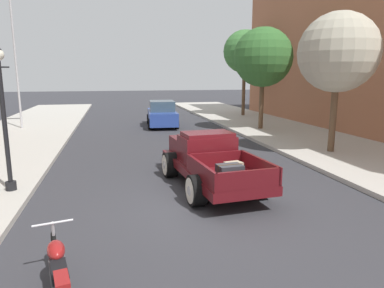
# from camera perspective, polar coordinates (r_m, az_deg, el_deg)

# --- Properties ---
(ground_plane) EXTENTS (140.00, 140.00, 0.00)m
(ground_plane) POSITION_cam_1_polar(r_m,az_deg,el_deg) (8.99, 2.64, -9.92)
(ground_plane) COLOR #333338
(hotrod_truck_maroon) EXTENTS (2.46, 5.04, 1.58)m
(hotrod_truck_maroon) POSITION_cam_1_polar(r_m,az_deg,el_deg) (10.45, 2.62, -2.57)
(hotrod_truck_maroon) COLOR #510F14
(hotrod_truck_maroon) RESTS_ON ground
(motorcycle_parked) EXTENTS (0.71, 2.08, 0.93)m
(motorcycle_parked) POSITION_cam_1_polar(r_m,az_deg,el_deg) (5.82, -21.07, -18.23)
(motorcycle_parked) COLOR black
(motorcycle_parked) RESTS_ON ground
(car_background_blue) EXTENTS (2.10, 4.41, 1.65)m
(car_background_blue) POSITION_cam_1_polar(r_m,az_deg,el_deg) (22.63, -4.94, 4.83)
(car_background_blue) COLOR #284293
(car_background_blue) RESTS_ON ground
(street_lamp_near) EXTENTS (0.50, 0.32, 3.85)m
(street_lamp_near) POSITION_cam_1_polar(r_m,az_deg,el_deg) (10.41, -28.51, 5.15)
(street_lamp_near) COLOR black
(street_lamp_near) RESTS_ON sidewalk_left
(flagpole) EXTENTS (1.74, 0.16, 9.16)m
(flagpole) POSITION_cam_1_polar(r_m,az_deg,el_deg) (23.14, -26.67, 16.29)
(flagpole) COLOR #B2B2B7
(flagpole) RESTS_ON sidewalk_left
(street_tree_nearest) EXTENTS (3.13, 3.13, 5.54)m
(street_tree_nearest) POSITION_cam_1_polar(r_m,az_deg,el_deg) (15.26, 22.78, 13.59)
(street_tree_nearest) COLOR brown
(street_tree_nearest) RESTS_ON sidewalk_right
(street_tree_second) EXTENTS (3.39, 3.39, 5.81)m
(street_tree_second) POSITION_cam_1_polar(r_m,az_deg,el_deg) (20.98, 11.54, 13.69)
(street_tree_second) COLOR brown
(street_tree_second) RESTS_ON sidewalk_right
(street_tree_third) EXTENTS (3.27, 3.27, 6.53)m
(street_tree_third) POSITION_cam_1_polar(r_m,az_deg,el_deg) (27.96, 8.61, 14.68)
(street_tree_third) COLOR brown
(street_tree_third) RESTS_ON sidewalk_right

